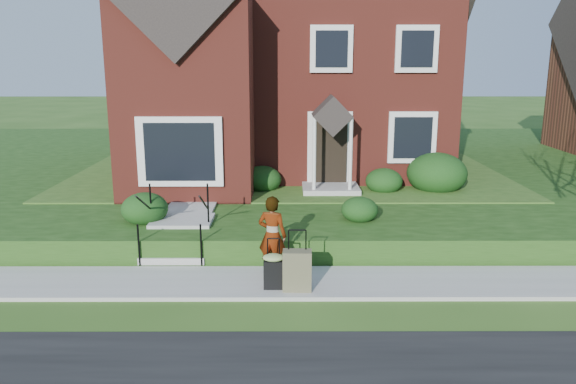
{
  "coord_description": "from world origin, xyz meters",
  "views": [
    {
      "loc": [
        -0.07,
        -10.29,
        4.27
      ],
      "look_at": [
        -0.03,
        2.0,
        1.4
      ],
      "focal_mm": 35.0,
      "sensor_mm": 36.0,
      "label": 1
    }
  ],
  "objects_px": {
    "front_steps": "(179,233)",
    "suitcase_olive": "(297,270)",
    "suitcase_black": "(273,269)",
    "woman": "(272,236)"
  },
  "relations": [
    {
      "from": "front_steps",
      "to": "woman",
      "type": "bearing_deg",
      "value": -34.4
    },
    {
      "from": "suitcase_black",
      "to": "suitcase_olive",
      "type": "relative_size",
      "value": 0.84
    },
    {
      "from": "suitcase_black",
      "to": "woman",
      "type": "bearing_deg",
      "value": 93.85
    },
    {
      "from": "suitcase_olive",
      "to": "suitcase_black",
      "type": "bearing_deg",
      "value": 170.88
    },
    {
      "from": "woman",
      "to": "suitcase_olive",
      "type": "relative_size",
      "value": 1.39
    },
    {
      "from": "woman",
      "to": "suitcase_olive",
      "type": "height_order",
      "value": "woman"
    },
    {
      "from": "front_steps",
      "to": "suitcase_black",
      "type": "distance_m",
      "value": 3.11
    },
    {
      "from": "front_steps",
      "to": "suitcase_olive",
      "type": "bearing_deg",
      "value": -41.07
    },
    {
      "from": "suitcase_black",
      "to": "suitcase_olive",
      "type": "height_order",
      "value": "suitcase_olive"
    },
    {
      "from": "front_steps",
      "to": "suitcase_olive",
      "type": "distance_m",
      "value": 3.49
    }
  ]
}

